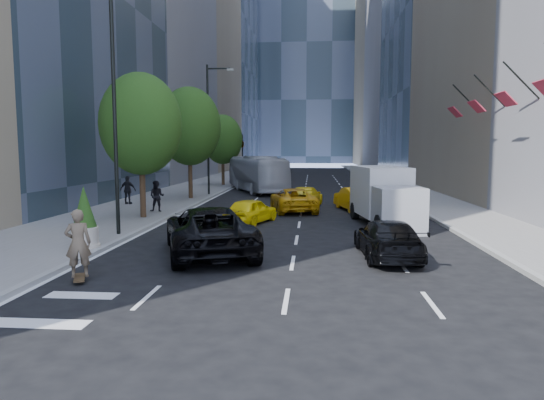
# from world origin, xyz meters

# --- Properties ---
(ground) EXTENTS (160.00, 160.00, 0.00)m
(ground) POSITION_xyz_m (0.00, 0.00, 0.00)
(ground) COLOR black
(ground) RESTS_ON ground
(sidewalk_left) EXTENTS (6.00, 120.00, 0.15)m
(sidewalk_left) POSITION_xyz_m (-9.00, 30.00, 0.07)
(sidewalk_left) COLOR slate
(sidewalk_left) RESTS_ON ground
(sidewalk_right) EXTENTS (4.00, 120.00, 0.15)m
(sidewalk_right) POSITION_xyz_m (10.00, 30.00, 0.07)
(sidewalk_right) COLOR slate
(sidewalk_right) RESTS_ON ground
(tower_left_end) EXTENTS (20.00, 28.00, 60.00)m
(tower_left_end) POSITION_xyz_m (-22.00, 92.00, 30.00)
(tower_left_end) COLOR #293640
(tower_left_end) RESTS_ON ground
(tower_right_far) EXTENTS (20.00, 24.00, 50.00)m
(tower_right_far) POSITION_xyz_m (22.00, 98.00, 25.00)
(tower_right_far) COLOR #7D6C56
(tower_right_far) RESTS_ON ground
(lamp_near) EXTENTS (2.13, 0.22, 10.00)m
(lamp_near) POSITION_xyz_m (-6.32, 4.00, 5.81)
(lamp_near) COLOR black
(lamp_near) RESTS_ON sidewalk_left
(lamp_far) EXTENTS (2.13, 0.22, 10.00)m
(lamp_far) POSITION_xyz_m (-6.32, 22.00, 5.81)
(lamp_far) COLOR black
(lamp_far) RESTS_ON sidewalk_left
(tree_near) EXTENTS (4.20, 4.20, 7.46)m
(tree_near) POSITION_xyz_m (-7.20, 9.00, 4.97)
(tree_near) COLOR #321D13
(tree_near) RESTS_ON sidewalk_left
(tree_mid) EXTENTS (4.50, 4.50, 7.99)m
(tree_mid) POSITION_xyz_m (-7.20, 19.00, 5.32)
(tree_mid) COLOR #321D13
(tree_mid) RESTS_ON sidewalk_left
(tree_far) EXTENTS (3.90, 3.90, 6.92)m
(tree_far) POSITION_xyz_m (-7.20, 32.00, 4.62)
(tree_far) COLOR #321D13
(tree_far) RESTS_ON sidewalk_left
(traffic_signal) EXTENTS (2.48, 0.53, 5.20)m
(traffic_signal) POSITION_xyz_m (-6.40, 40.00, 4.23)
(traffic_signal) COLOR black
(traffic_signal) RESTS_ON sidewalk_left
(facade_flags) EXTENTS (1.85, 13.30, 2.05)m
(facade_flags) POSITION_xyz_m (10.64, 10.00, 6.18)
(facade_flags) COLOR black
(facade_flags) RESTS_ON ground
(skateboarder) EXTENTS (0.83, 0.70, 1.92)m
(skateboarder) POSITION_xyz_m (-4.87, -2.75, 0.96)
(skateboarder) COLOR brown
(skateboarder) RESTS_ON ground
(black_sedan_lincoln) EXTENTS (4.60, 6.68, 1.70)m
(black_sedan_lincoln) POSITION_xyz_m (-2.00, 1.10, 0.85)
(black_sedan_lincoln) COLOR black
(black_sedan_lincoln) RESTS_ON ground
(black_sedan_mercedes) EXTENTS (2.05, 4.61, 1.32)m
(black_sedan_mercedes) POSITION_xyz_m (4.20, 1.00, 0.66)
(black_sedan_mercedes) COLOR black
(black_sedan_mercedes) RESTS_ON ground
(taxi_a) EXTENTS (2.67, 3.99, 1.26)m
(taxi_a) POSITION_xyz_m (-1.42, 8.34, 0.63)
(taxi_a) COLOR yellow
(taxi_a) RESTS_ON ground
(taxi_b) EXTENTS (2.44, 4.52, 1.41)m
(taxi_b) POSITION_xyz_m (4.20, 14.00, 0.71)
(taxi_b) COLOR #EAA30C
(taxi_b) RESTS_ON ground
(taxi_c) EXTENTS (3.29, 5.37, 1.39)m
(taxi_c) POSITION_xyz_m (0.50, 13.07, 0.70)
(taxi_c) COLOR #D0910A
(taxi_c) RESTS_ON ground
(taxi_d) EXTENTS (2.43, 4.71, 1.31)m
(taxi_d) POSITION_xyz_m (1.20, 15.50, 0.65)
(taxi_d) COLOR yellow
(taxi_d) RESTS_ON ground
(city_bus) EXTENTS (6.47, 11.26, 3.09)m
(city_bus) POSITION_xyz_m (-3.20, 26.43, 1.54)
(city_bus) COLOR #B2B3B8
(city_bus) RESTS_ON ground
(box_truck) EXTENTS (2.94, 6.15, 2.83)m
(box_truck) POSITION_xyz_m (5.12, 8.14, 1.44)
(box_truck) COLOR #BDBDBD
(box_truck) RESTS_ON ground
(pedestrian_a) EXTENTS (0.87, 0.69, 1.76)m
(pedestrian_a) POSITION_xyz_m (-7.16, 11.18, 1.03)
(pedestrian_a) COLOR black
(pedestrian_a) RESTS_ON sidewalk_left
(pedestrian_b) EXTENTS (1.12, 0.58, 1.83)m
(pedestrian_b) POSITION_xyz_m (-10.23, 14.73, 1.07)
(pedestrian_b) COLOR black
(pedestrian_b) RESTS_ON sidewalk_left
(planter_shrub) EXTENTS (0.93, 0.93, 2.23)m
(planter_shrub) POSITION_xyz_m (-6.60, 1.21, 1.21)
(planter_shrub) COLOR beige
(planter_shrub) RESTS_ON sidewalk_left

